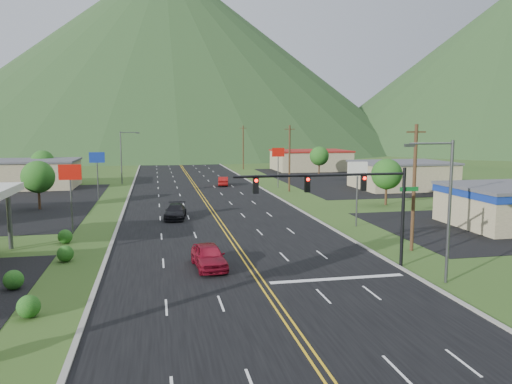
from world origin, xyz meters
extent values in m
plane|color=#264418|center=(0.00, 0.00, 0.00)|extent=(500.00, 500.00, 0.00)
cube|color=black|center=(0.00, 0.00, 0.00)|extent=(20.00, 460.00, 0.04)
cylinder|color=black|center=(10.50, 14.00, 3.50)|extent=(0.24, 0.24, 7.00)
cylinder|color=black|center=(4.50, 14.00, 6.60)|extent=(12.00, 0.18, 0.18)
cube|color=#0C591E|center=(10.90, 14.00, 5.50)|extent=(1.40, 0.06, 0.30)
cube|color=black|center=(7.50, 14.00, 6.00)|extent=(0.35, 0.28, 1.05)
sphere|color=#FF0C05|center=(7.50, 13.82, 6.35)|extent=(0.22, 0.22, 0.22)
cube|color=black|center=(3.50, 14.00, 6.00)|extent=(0.35, 0.28, 1.05)
sphere|color=#FF0C05|center=(3.50, 13.82, 6.35)|extent=(0.22, 0.22, 0.22)
cube|color=black|center=(0.00, 14.00, 6.00)|extent=(0.35, 0.28, 1.05)
sphere|color=#FF0C05|center=(0.00, 13.82, 6.35)|extent=(0.22, 0.22, 0.22)
cylinder|color=#59595E|center=(11.50, 10.00, 4.50)|extent=(0.20, 0.20, 9.00)
cylinder|color=#59595E|center=(10.06, 10.00, 8.80)|extent=(2.88, 0.12, 0.12)
cube|color=#59595E|center=(8.62, 10.00, 8.70)|extent=(0.60, 0.25, 0.18)
cylinder|color=#59595E|center=(-12.00, 70.00, 4.50)|extent=(0.20, 0.20, 9.00)
cylinder|color=#59595E|center=(-10.56, 70.00, 8.80)|extent=(2.88, 0.12, 0.12)
cube|color=#59595E|center=(-9.12, 70.00, 8.70)|extent=(0.60, 0.25, 0.18)
cylinder|color=#59595E|center=(-18.00, 25.00, 2.50)|extent=(0.36, 0.36, 5.00)
cube|color=tan|center=(-28.00, 68.00, 2.10)|extent=(18.00, 11.00, 4.20)
cube|color=#4C4C51|center=(-28.00, 68.00, 4.35)|extent=(18.40, 11.40, 0.30)
cube|color=tan|center=(32.00, 55.00, 2.00)|extent=(14.00, 11.00, 4.00)
cube|color=#4C4C51|center=(32.00, 55.00, 4.15)|extent=(14.40, 11.40, 0.30)
cube|color=tan|center=(28.00, 90.00, 2.10)|extent=(16.00, 12.00, 4.20)
cube|color=maroon|center=(28.00, 90.00, 4.35)|extent=(16.40, 12.40, 0.30)
cylinder|color=#59595E|center=(-14.00, 30.00, 2.50)|extent=(0.16, 0.16, 5.00)
cube|color=#B8130A|center=(-14.00, 30.00, 5.70)|extent=(2.00, 0.18, 1.40)
cylinder|color=#59595E|center=(-14.00, 52.00, 2.50)|extent=(0.16, 0.16, 5.00)
cube|color=navy|center=(-14.00, 52.00, 5.70)|extent=(2.00, 0.18, 1.40)
cylinder|color=#59595E|center=(13.00, 28.00, 2.50)|extent=(0.16, 0.16, 5.00)
cube|color=white|center=(13.00, 28.00, 5.70)|extent=(2.00, 0.18, 1.40)
cylinder|color=#59595E|center=(13.00, 60.00, 2.50)|extent=(0.16, 0.16, 5.00)
cube|color=#B8130A|center=(13.00, 60.00, 5.70)|extent=(2.00, 0.18, 1.40)
cylinder|color=#382314|center=(-20.00, 45.00, 1.50)|extent=(0.30, 0.30, 3.00)
sphere|color=#164D16|center=(-20.00, 45.00, 3.90)|extent=(3.84, 3.84, 3.84)
cylinder|color=#382314|center=(-25.00, 72.00, 1.50)|extent=(0.30, 0.30, 3.00)
sphere|color=#164D16|center=(-25.00, 72.00, 3.90)|extent=(3.84, 3.84, 3.84)
cylinder|color=#382314|center=(22.00, 40.00, 1.50)|extent=(0.30, 0.30, 3.00)
sphere|color=#164D16|center=(22.00, 40.00, 3.90)|extent=(3.84, 3.84, 3.84)
cylinder|color=#382314|center=(26.00, 78.00, 1.50)|extent=(0.30, 0.30, 3.00)
sphere|color=#164D16|center=(26.00, 78.00, 3.90)|extent=(3.84, 3.84, 3.84)
cylinder|color=#382314|center=(13.50, 18.00, 5.00)|extent=(0.28, 0.28, 10.00)
cube|color=#382314|center=(13.50, 18.00, 9.40)|extent=(1.60, 0.12, 0.12)
cylinder|color=#382314|center=(13.50, 55.00, 5.00)|extent=(0.28, 0.28, 10.00)
cube|color=#382314|center=(13.50, 55.00, 9.40)|extent=(1.60, 0.12, 0.12)
cylinder|color=#382314|center=(13.50, 95.00, 5.00)|extent=(0.28, 0.28, 10.00)
cube|color=#382314|center=(13.50, 95.00, 9.40)|extent=(1.60, 0.12, 0.12)
cylinder|color=#382314|center=(13.50, 135.00, 5.00)|extent=(0.28, 0.28, 10.00)
cube|color=#382314|center=(13.50, 135.00, 9.40)|extent=(1.60, 0.12, 0.12)
cone|color=#1F3B1B|center=(0.00, 220.00, 42.50)|extent=(220.00, 220.00, 85.00)
imported|color=maroon|center=(-2.90, 16.15, 0.85)|extent=(2.44, 5.13, 1.69)
imported|color=black|center=(-4.38, 35.58, 0.76)|extent=(2.76, 5.44, 1.51)
imported|color=maroon|center=(4.67, 64.21, 0.74)|extent=(2.24, 4.69, 1.48)
camera|label=1|loc=(-6.41, -17.59, 9.84)|focal=35.00mm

